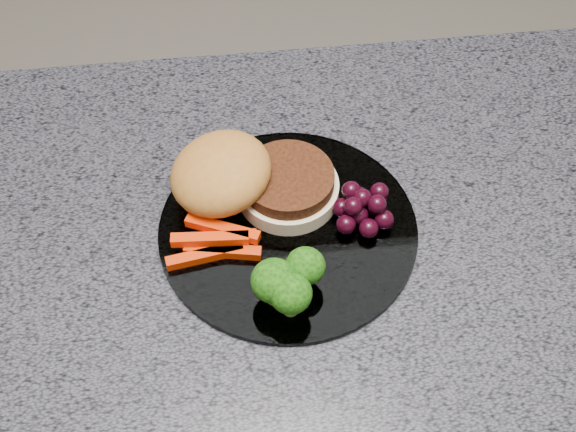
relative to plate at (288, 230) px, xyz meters
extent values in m
cube|color=#494851|center=(0.04, -0.03, -0.02)|extent=(1.20, 0.60, 0.04)
cylinder|color=white|center=(0.00, 0.00, 0.00)|extent=(0.26, 0.26, 0.01)
cylinder|color=beige|center=(0.00, 0.04, 0.01)|extent=(0.11, 0.11, 0.02)
cylinder|color=#49200E|center=(0.00, 0.04, 0.03)|extent=(0.10, 0.10, 0.02)
ellipsoid|color=#A36928|center=(-0.06, 0.05, 0.03)|extent=(0.11, 0.11, 0.06)
cube|color=red|center=(-0.07, -0.01, 0.01)|extent=(0.08, 0.01, 0.01)
cube|color=red|center=(-0.07, -0.02, 0.01)|extent=(0.08, 0.03, 0.01)
cube|color=red|center=(-0.08, -0.03, 0.01)|extent=(0.08, 0.02, 0.01)
cube|color=red|center=(-0.06, 0.00, 0.02)|extent=(0.07, 0.04, 0.01)
cube|color=red|center=(-0.08, -0.02, 0.02)|extent=(0.08, 0.02, 0.01)
cylinder|color=#588A32|center=(-0.02, -0.08, 0.01)|extent=(0.02, 0.02, 0.02)
ellipsoid|color=#0F3B08|center=(-0.02, -0.08, 0.04)|extent=(0.04, 0.04, 0.04)
cylinder|color=#588A32|center=(0.01, -0.07, 0.01)|extent=(0.01, 0.01, 0.02)
ellipsoid|color=#0F3B08|center=(0.01, -0.07, 0.03)|extent=(0.04, 0.04, 0.03)
cylinder|color=#588A32|center=(-0.01, -0.09, 0.01)|extent=(0.01, 0.01, 0.02)
ellipsoid|color=#0F3B08|center=(-0.01, -0.09, 0.03)|extent=(0.04, 0.04, 0.04)
sphere|color=black|center=(0.07, 0.00, 0.01)|extent=(0.02, 0.02, 0.02)
sphere|color=black|center=(0.09, 0.01, 0.01)|extent=(0.02, 0.02, 0.02)
sphere|color=black|center=(0.08, 0.02, 0.01)|extent=(0.02, 0.02, 0.02)
sphere|color=black|center=(0.06, 0.01, 0.01)|extent=(0.02, 0.02, 0.02)
sphere|color=black|center=(0.06, -0.01, 0.01)|extent=(0.02, 0.02, 0.02)
sphere|color=black|center=(0.08, -0.02, 0.01)|extent=(0.02, 0.02, 0.02)
sphere|color=black|center=(0.10, -0.01, 0.01)|extent=(0.02, 0.02, 0.02)
sphere|color=black|center=(0.10, 0.03, 0.01)|extent=(0.02, 0.02, 0.02)
sphere|color=black|center=(0.08, 0.01, 0.03)|extent=(0.02, 0.02, 0.02)
sphere|color=black|center=(0.06, 0.00, 0.03)|extent=(0.02, 0.02, 0.02)
sphere|color=black|center=(0.09, 0.00, 0.03)|extent=(0.02, 0.02, 0.02)
sphere|color=black|center=(0.07, 0.02, 0.03)|extent=(0.02, 0.02, 0.02)
camera|label=1|loc=(-0.05, -0.47, 0.65)|focal=50.00mm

